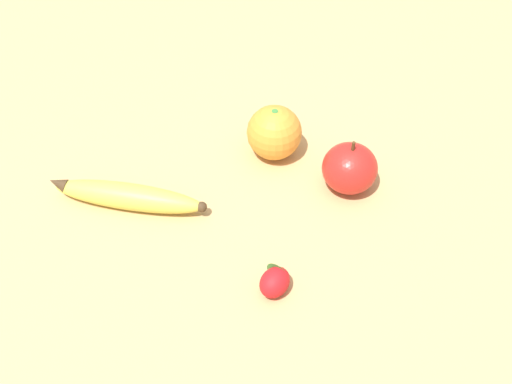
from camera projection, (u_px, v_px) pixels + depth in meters
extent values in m
plane|color=tan|center=(273.00, 264.00, 0.73)|extent=(3.00, 3.00, 0.00)
ellipsoid|color=#DBCC4C|center=(128.00, 196.00, 0.79)|extent=(0.08, 0.21, 0.04)
cone|color=#47331E|center=(58.00, 183.00, 0.79)|extent=(0.02, 0.03, 0.03)
sphere|color=#47331E|center=(202.00, 207.00, 0.77)|extent=(0.01, 0.01, 0.01)
sphere|color=orange|center=(274.00, 133.00, 0.84)|extent=(0.08, 0.08, 0.08)
cylinder|color=#3D8438|center=(275.00, 112.00, 0.81)|extent=(0.01, 0.01, 0.00)
ellipsoid|color=red|center=(271.00, 282.00, 0.70)|extent=(0.05, 0.05, 0.03)
cone|color=#3D8438|center=(280.00, 271.00, 0.71)|extent=(0.03, 0.03, 0.03)
ellipsoid|color=red|center=(350.00, 168.00, 0.80)|extent=(0.07, 0.07, 0.07)
cylinder|color=#4C3319|center=(353.00, 146.00, 0.77)|extent=(0.00, 0.00, 0.01)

